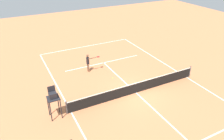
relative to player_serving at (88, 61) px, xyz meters
name	(u,v)px	position (x,y,z in m)	size (l,w,h in m)	color
ground_plane	(136,93)	(-2.07, 5.20, -1.07)	(60.00, 60.00, 0.00)	#D37A4C
court_lines	(136,93)	(-2.07, 5.20, -1.07)	(11.12, 22.72, 0.01)	white
tennis_net	(136,88)	(-2.07, 5.20, -0.58)	(11.72, 0.10, 1.07)	#4C4C51
player_serving	(88,61)	(0.00, 0.00, 0.00)	(1.30, 0.55, 1.79)	brown
tennis_ball	(113,78)	(-1.45, 2.24, -1.04)	(0.07, 0.07, 0.07)	#CCE033
umpire_chair	(53,98)	(4.53, 5.11, 0.53)	(0.80, 0.80, 2.41)	#232328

